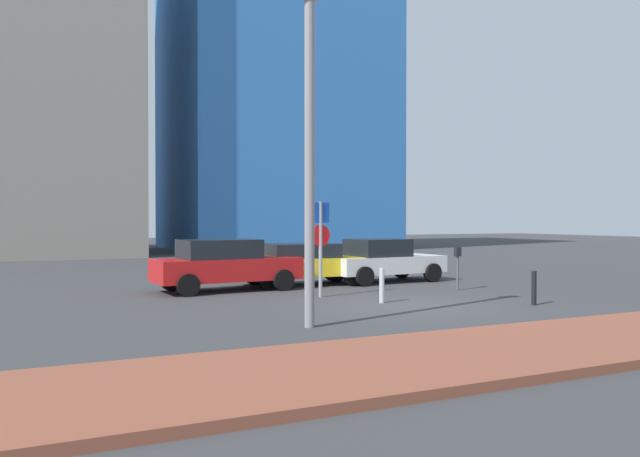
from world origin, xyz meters
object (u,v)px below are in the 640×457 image
parked_car_white (382,260)px  traffic_bollard_mid (382,285)px  street_lamp (309,126)px  traffic_bollard_near (534,288)px  parked_car_red (225,264)px  parked_car_yellow (302,263)px  parking_meter (458,262)px  parking_sign_post (320,237)px

parked_car_white → traffic_bollard_mid: size_ratio=4.74×
street_lamp → traffic_bollard_near: 7.33m
parked_car_red → parked_car_yellow: size_ratio=1.02×
parked_car_red → parking_meter: size_ratio=3.39×
street_lamp → parking_sign_post: bearing=61.9°
parked_car_yellow → parking_meter: 4.95m
parking_meter → street_lamp: bearing=-149.5°
street_lamp → traffic_bollard_mid: street_lamp is taller
parked_car_white → traffic_bollard_near: parked_car_white is taller
traffic_bollard_near → parking_meter: bearing=84.4°
parked_car_red → parked_car_white: (5.63, 0.23, -0.05)m
parking_sign_post → traffic_bollard_mid: size_ratio=2.93×
parking_sign_post → traffic_bollard_mid: parking_sign_post is taller
parked_car_yellow → traffic_bollard_mid: (0.10, -4.81, -0.28)m
street_lamp → traffic_bollard_mid: 5.36m
parked_car_yellow → traffic_bollard_near: size_ratio=5.04×
parked_car_red → traffic_bollard_mid: size_ratio=4.93×
parked_car_red → parked_car_yellow: 2.79m
parked_car_red → traffic_bollard_mid: (2.84, -4.33, -0.35)m
parking_meter → traffic_bollard_mid: size_ratio=1.45×
parking_sign_post → traffic_bollard_mid: (0.91, -1.75, -1.20)m
parking_meter → traffic_bollard_mid: (-3.56, -1.48, -0.40)m
street_lamp → parking_meter: bearing=30.5°
parking_sign_post → traffic_bollard_near: 5.70m
parking_meter → street_lamp: size_ratio=0.19×
street_lamp → traffic_bollard_mid: bearing=38.1°
parked_car_white → parking_sign_post: (-3.69, -2.82, 0.90)m
parked_car_yellow → traffic_bollard_mid: 4.82m
parked_car_red → traffic_bollard_near: parked_car_red is taller
traffic_bollard_near → parked_car_red: bearing=133.8°
parked_car_white → street_lamp: (-5.95, -7.05, 3.24)m
parked_car_yellow → parked_car_red: bearing=-170.1°
parked_car_red → parking_sign_post: (1.94, -2.59, 0.84)m
parked_car_red → parked_car_white: 5.63m
parked_car_white → parking_meter: size_ratio=3.26×
parked_car_white → street_lamp: street_lamp is taller
parking_sign_post → street_lamp: 5.33m
traffic_bollard_near → street_lamp: bearing=-175.6°
parked_car_yellow → parking_sign_post: size_ratio=1.64×
parking_sign_post → parking_meter: parking_sign_post is taller
parking_sign_post → parked_car_white: bearing=37.4°
parking_sign_post → street_lamp: (-2.26, -4.23, 2.34)m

